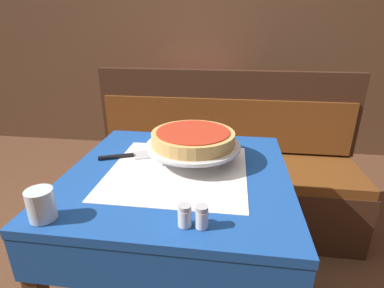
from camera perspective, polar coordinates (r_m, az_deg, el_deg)
name	(u,v)px	position (r m, az deg, el deg)	size (l,w,h in m)	color
dining_table_front	(178,195)	(1.20, -2.64, -9.76)	(0.83, 0.83, 0.78)	#194799
dining_table_rear	(197,99)	(2.77, 0.96, 8.57)	(0.77, 0.77, 0.77)	red
booth_bench	(221,182)	(2.06, 5.61, -7.13)	(1.75, 0.52, 1.02)	#3D2316
back_wall_panel	(216,35)	(3.19, 4.58, 20.03)	(6.00, 0.04, 2.40)	brown
pizza_pan_stand	(193,146)	(1.20, 0.19, -0.44)	(0.38, 0.38, 0.07)	#ADADB2
deep_dish_pizza	(193,138)	(1.19, 0.20, 1.21)	(0.33, 0.33, 0.05)	tan
pizza_server	(131,156)	(1.29, -11.59, -2.17)	(0.25, 0.14, 0.01)	#BCBCC1
water_glass_near	(41,205)	(0.96, -26.80, -10.26)	(0.08, 0.08, 0.09)	silver
salt_shaker	(185,215)	(0.84, -1.38, -13.45)	(0.04, 0.04, 0.07)	silver
pepper_shaker	(202,217)	(0.84, 1.86, -13.67)	(0.04, 0.04, 0.07)	silver
condiment_caddy	(189,85)	(2.64, -0.57, 11.17)	(0.12, 0.12, 0.16)	black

